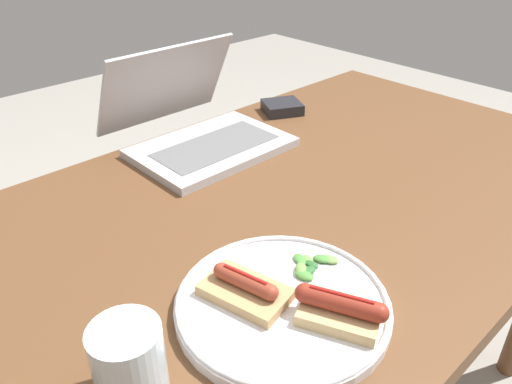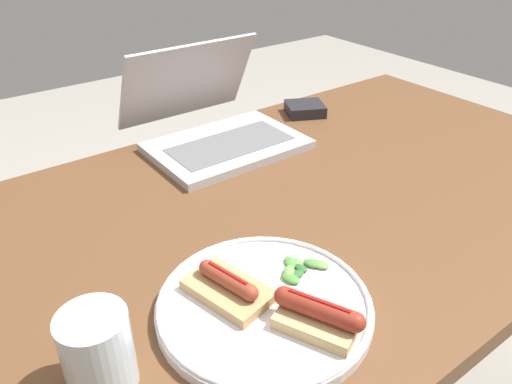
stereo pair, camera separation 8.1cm
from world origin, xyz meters
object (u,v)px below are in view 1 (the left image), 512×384
(plate, at_px, (282,304))
(drinking_glass, at_px, (129,365))
(laptop, at_px, (198,129))
(external_drive, at_px, (282,107))

(plate, xyz_separation_m, drinking_glass, (-0.21, 0.02, 0.04))
(laptop, distance_m, plate, 0.54)
(drinking_glass, xyz_separation_m, external_drive, (0.72, 0.47, -0.04))
(plate, height_order, drinking_glass, drinking_glass)
(external_drive, bearing_deg, drinking_glass, -120.14)
(plate, bearing_deg, external_drive, 44.11)
(laptop, bearing_deg, drinking_glass, -134.09)
(laptop, distance_m, drinking_glass, 0.64)
(drinking_glass, bearing_deg, external_drive, 33.14)
(laptop, xyz_separation_m, plate, (-0.23, -0.48, -0.03))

